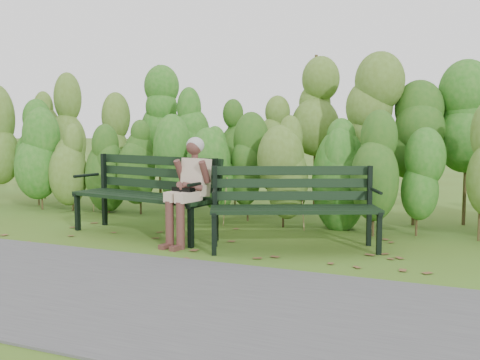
% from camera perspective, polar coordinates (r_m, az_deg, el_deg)
% --- Properties ---
extents(ground, '(80.00, 80.00, 0.00)m').
position_cam_1_polar(ground, '(6.90, -1.15, -6.48)').
color(ground, '#445C1A').
extents(footpath, '(60.00, 2.50, 0.01)m').
position_cam_1_polar(footpath, '(5.04, -11.71, -11.16)').
color(footpath, '#474749').
rests_on(footpath, ground).
extents(hedge_band, '(11.04, 1.67, 2.42)m').
position_cam_1_polar(hedge_band, '(8.48, 4.04, 4.36)').
color(hedge_band, '#47381E').
rests_on(hedge_band, ground).
extents(leaf_litter, '(5.60, 2.26, 0.01)m').
position_cam_1_polar(leaf_litter, '(6.86, -3.43, -6.53)').
color(leaf_litter, brown).
rests_on(leaf_litter, ground).
extents(bench_left, '(2.15, 1.03, 1.03)m').
position_cam_1_polar(bench_left, '(7.50, -9.28, -0.85)').
color(bench_left, black).
rests_on(bench_left, ground).
extents(bench_right, '(2.01, 1.36, 0.96)m').
position_cam_1_polar(bench_right, '(6.57, 5.48, -2.09)').
color(bench_right, black).
rests_on(bench_right, ground).
extents(seated_woman, '(0.49, 0.72, 1.30)m').
position_cam_1_polar(seated_woman, '(6.78, -5.18, -0.22)').
color(seated_woman, beige).
rests_on(seated_woman, ground).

